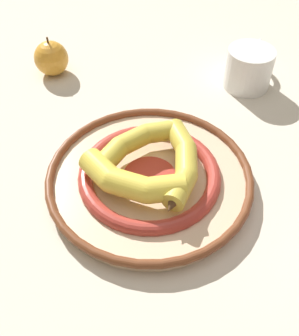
{
  "coord_description": "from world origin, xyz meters",
  "views": [
    {
      "loc": [
        0.29,
        0.25,
        0.48
      ],
      "look_at": [
        -0.03,
        -0.01,
        0.04
      ],
      "focal_mm": 42.0,
      "sensor_mm": 36.0,
      "label": 1
    }
  ],
  "objects_px": {
    "decorative_bowl": "(150,177)",
    "coffee_mug": "(249,67)",
    "banana_a": "(182,164)",
    "banana_c": "(128,180)",
    "apple": "(51,58)",
    "banana_b": "(137,142)"
  },
  "relations": [
    {
      "from": "coffee_mug",
      "to": "apple",
      "type": "distance_m",
      "value": 0.41
    },
    {
      "from": "banana_c",
      "to": "apple",
      "type": "xyz_separation_m",
      "value": [
        -0.16,
        -0.36,
        -0.02
      ]
    },
    {
      "from": "coffee_mug",
      "to": "banana_c",
      "type": "bearing_deg",
      "value": 168.17
    },
    {
      "from": "coffee_mug",
      "to": "banana_a",
      "type": "bearing_deg",
      "value": 176.11
    },
    {
      "from": "decorative_bowl",
      "to": "apple",
      "type": "relative_size",
      "value": 3.92
    },
    {
      "from": "banana_a",
      "to": "banana_b",
      "type": "distance_m",
      "value": 0.09
    },
    {
      "from": "decorative_bowl",
      "to": "banana_a",
      "type": "height_order",
      "value": "banana_a"
    },
    {
      "from": "banana_a",
      "to": "apple",
      "type": "bearing_deg",
      "value": 41.72
    },
    {
      "from": "banana_b",
      "to": "banana_c",
      "type": "relative_size",
      "value": 0.96
    },
    {
      "from": "banana_b",
      "to": "coffee_mug",
      "type": "height_order",
      "value": "coffee_mug"
    },
    {
      "from": "banana_a",
      "to": "banana_c",
      "type": "bearing_deg",
      "value": 116.79
    },
    {
      "from": "decorative_bowl",
      "to": "coffee_mug",
      "type": "relative_size",
      "value": 2.37
    },
    {
      "from": "banana_a",
      "to": "banana_c",
      "type": "relative_size",
      "value": 0.91
    },
    {
      "from": "banana_a",
      "to": "banana_c",
      "type": "height_order",
      "value": "banana_c"
    },
    {
      "from": "banana_b",
      "to": "banana_a",
      "type": "bearing_deg",
      "value": 109.1
    },
    {
      "from": "banana_a",
      "to": "apple",
      "type": "height_order",
      "value": "apple"
    },
    {
      "from": "apple",
      "to": "decorative_bowl",
      "type": "bearing_deg",
      "value": 72.55
    },
    {
      "from": "decorative_bowl",
      "to": "banana_c",
      "type": "distance_m",
      "value": 0.06
    },
    {
      "from": "decorative_bowl",
      "to": "banana_c",
      "type": "bearing_deg",
      "value": 0.58
    },
    {
      "from": "decorative_bowl",
      "to": "banana_c",
      "type": "relative_size",
      "value": 1.83
    },
    {
      "from": "banana_a",
      "to": "coffee_mug",
      "type": "relative_size",
      "value": 1.18
    },
    {
      "from": "banana_a",
      "to": "apple",
      "type": "xyz_separation_m",
      "value": [
        -0.08,
        -0.4,
        -0.01
      ]
    }
  ]
}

